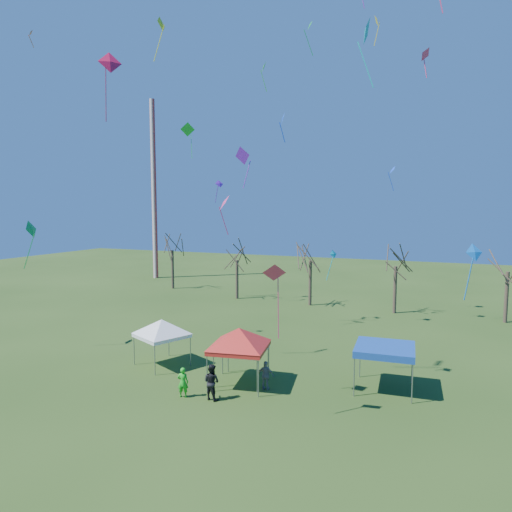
{
  "coord_description": "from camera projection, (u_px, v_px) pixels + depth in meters",
  "views": [
    {
      "loc": [
        10.23,
        -20.38,
        9.91
      ],
      "look_at": [
        0.51,
        3.0,
        7.27
      ],
      "focal_mm": 32.0,
      "sensor_mm": 36.0,
      "label": 1
    }
  ],
  "objects": [
    {
      "name": "ground",
      "position": [
        225.0,
        400.0,
        23.65
      ],
      "size": [
        140.0,
        140.0,
        0.0
      ],
      "primitive_type": "plane",
      "color": "#264215",
      "rests_on": "ground"
    },
    {
      "name": "radio_mast",
      "position": [
        154.0,
        190.0,
        64.27
      ],
      "size": [
        0.7,
        0.7,
        25.0
      ],
      "primitive_type": "cylinder",
      "color": "silver",
      "rests_on": "ground"
    },
    {
      "name": "tree_0",
      "position": [
        172.0,
        236.0,
        56.09
      ],
      "size": [
        3.83,
        3.83,
        8.44
      ],
      "color": "#3D2D21",
      "rests_on": "ground"
    },
    {
      "name": "tree_1",
      "position": [
        237.0,
        246.0,
        49.8
      ],
      "size": [
        3.42,
        3.42,
        7.54
      ],
      "color": "#3D2D21",
      "rests_on": "ground"
    },
    {
      "name": "tree_2",
      "position": [
        311.0,
        244.0,
        46.29
      ],
      "size": [
        3.71,
        3.71,
        8.18
      ],
      "color": "#3D2D21",
      "rests_on": "ground"
    },
    {
      "name": "tree_3",
      "position": [
        396.0,
        249.0,
        42.79
      ],
      "size": [
        3.59,
        3.59,
        7.91
      ],
      "color": "#3D2D21",
      "rests_on": "ground"
    },
    {
      "name": "tree_4",
      "position": [
        509.0,
        253.0,
        39.19
      ],
      "size": [
        3.58,
        3.58,
        7.89
      ],
      "color": "#3D2D21",
      "rests_on": "ground"
    },
    {
      "name": "tent_white_west",
      "position": [
        162.0,
        323.0,
        28.71
      ],
      "size": [
        3.63,
        3.63,
        3.41
      ],
      "rotation": [
        0.0,
        0.0,
        -0.43
      ],
      "color": "gray",
      "rests_on": "ground"
    },
    {
      "name": "tent_white_mid",
      "position": [
        242.0,
        336.0,
        25.94
      ],
      "size": [
        3.76,
        3.76,
        3.34
      ],
      "rotation": [
        0.0,
        0.0,
        0.13
      ],
      "color": "gray",
      "rests_on": "ground"
    },
    {
      "name": "tent_red",
      "position": [
        239.0,
        332.0,
        25.44
      ],
      "size": [
        4.23,
        4.23,
        3.79
      ],
      "rotation": [
        0.0,
        0.0,
        0.17
      ],
      "color": "gray",
      "rests_on": "ground"
    },
    {
      "name": "tent_blue",
      "position": [
        385.0,
        349.0,
        24.85
      ],
      "size": [
        3.32,
        3.32,
        2.45
      ],
      "rotation": [
        0.0,
        0.0,
        0.07
      ],
      "color": "gray",
      "rests_on": "ground"
    },
    {
      "name": "person_green",
      "position": [
        183.0,
        382.0,
        23.98
      ],
      "size": [
        0.67,
        0.54,
        1.6
      ],
      "primitive_type": "imported",
      "rotation": [
        0.0,
        0.0,
        3.44
      ],
      "color": "green",
      "rests_on": "ground"
    },
    {
      "name": "person_dark",
      "position": [
        212.0,
        382.0,
        23.69
      ],
      "size": [
        1.02,
        0.86,
        1.87
      ],
      "primitive_type": "imported",
      "rotation": [
        0.0,
        0.0,
        2.97
      ],
      "color": "black",
      "rests_on": "ground"
    },
    {
      "name": "person_grey",
      "position": [
        266.0,
        375.0,
        24.98
      ],
      "size": [
        0.97,
        0.47,
        1.59
      ],
      "primitive_type": "imported",
      "rotation": [
        0.0,
        0.0,
        3.23
      ],
      "color": "slate",
      "rests_on": "ground"
    },
    {
      "name": "kite_1",
      "position": [
        224.0,
        203.0,
        22.18
      ],
      "size": [
        0.93,
        1.04,
        2.0
      ],
      "rotation": [
        0.0,
        0.0,
        5.28
      ],
      "color": "#E2327D",
      "rests_on": "ground"
    },
    {
      "name": "kite_27",
      "position": [
        366.0,
        32.0,
        17.95
      ],
      "size": [
        0.7,
        1.09,
        2.65
      ],
      "rotation": [
        0.0,
        0.0,
        4.82
      ],
      "color": "#0BA2AC",
      "rests_on": "ground"
    },
    {
      "name": "kite_22",
      "position": [
        333.0,
        255.0,
        39.33
      ],
      "size": [
        0.93,
        0.99,
        2.69
      ],
      "rotation": [
        0.0,
        0.0,
        0.96
      ],
      "color": "#0DADC8",
      "rests_on": "ground"
    },
    {
      "name": "kite_5",
      "position": [
        274.0,
        273.0,
        20.82
      ],
      "size": [
        1.32,
        1.16,
        3.53
      ],
      "rotation": [
        0.0,
        0.0,
        3.59
      ],
      "color": "#CE2D5A",
      "rests_on": "ground"
    },
    {
      "name": "kite_15",
      "position": [
        425.0,
        55.0,
        27.46
      ],
      "size": [
        0.81,
        0.99,
        1.77
      ],
      "rotation": [
        0.0,
        0.0,
        4.33
      ],
      "color": "#E7336B",
      "rests_on": "ground"
    },
    {
      "name": "kite_11",
      "position": [
        243.0,
        156.0,
        35.83
      ],
      "size": [
        1.62,
        1.1,
        3.32
      ],
      "rotation": [
        0.0,
        0.0,
        2.82
      ],
      "color": "#6819B3",
      "rests_on": "ground"
    },
    {
      "name": "kite_20",
      "position": [
        31.0,
        34.0,
        30.53
      ],
      "size": [
        0.55,
        0.56,
        1.13
      ],
      "rotation": [
        0.0,
        0.0,
        5.47
      ],
      "color": "#E25F0B",
      "rests_on": "ground"
    },
    {
      "name": "kite_19",
      "position": [
        392.0,
        170.0,
        38.18
      ],
      "size": [
        0.78,
        0.92,
        2.1
      ],
      "rotation": [
        0.0,
        0.0,
        5.14
      ],
      "color": "blue",
      "rests_on": "ground"
    },
    {
      "name": "kite_17",
      "position": [
        474.0,
        253.0,
        24.77
      ],
      "size": [
        1.1,
        0.96,
        3.19
      ],
      "rotation": [
        0.0,
        0.0,
        0.61
      ],
      "color": "blue",
      "rests_on": "ground"
    },
    {
      "name": "kite_26",
      "position": [
        310.0,
        26.0,
        38.65
      ],
      "size": [
        1.02,
        1.1,
        2.77
      ],
      "rotation": [
        0.0,
        0.0,
        5.23
      ],
      "color": "green",
      "rests_on": "ground"
    },
    {
      "name": "kite_24",
      "position": [
        264.0,
        67.0,
        34.64
      ],
      "size": [
        0.68,
        0.93,
        2.22
      ],
      "rotation": [
        0.0,
        0.0,
        5.12
      ],
      "color": "green",
      "rests_on": "ground"
    },
    {
      "name": "kite_18",
      "position": [
        377.0,
        22.0,
        27.81
      ],
      "size": [
        0.44,
        0.77,
        1.89
      ],
      "rotation": [
        0.0,
        0.0,
        1.78
      ],
      "color": "yellow",
      "rests_on": "ground"
    },
    {
      "name": "kite_13",
      "position": [
        219.0,
        184.0,
        45.96
      ],
      "size": [
        0.98,
        1.07,
        2.32
      ],
      "rotation": [
        0.0,
        0.0,
        0.96
      ],
      "color": "#5419B2",
      "rests_on": "ground"
    },
    {
      "name": "kite_8",
      "position": [
        110.0,
        63.0,
        26.4
      ],
      "size": [
        1.31,
        1.38,
        4.03
      ],
      "rotation": [
        0.0,
        0.0,
        0.85
      ],
      "color": "#EA1643",
      "rests_on": "ground"
    },
    {
      "name": "kite_7",
      "position": [
        162.0,
        24.0,
        34.22
      ],
      "size": [
        0.97,
        1.19,
        3.42
      ],
      "rotation": [
        0.0,
        0.0,
        1.65
      ],
      "color": "yellow",
      "rests_on": "ground"
    },
    {
      "name": "kite_25",
      "position": [
        283.0,
        119.0,
        23.75
      ],
      "size": [
        0.5,
        0.73,
        1.56
      ],
      "rotation": [
        0.0,
        0.0,
        5.12
      ],
      "color": "blue",
      "rests_on": "ground"
    },
    {
      "name": "kite_14",
      "position": [
        32.0,
        229.0,
        31.5
      ],
      "size": [
        0.99,
        1.35,
        3.36
      ],
      "rotation": [
        0.0,
        0.0,
        1.87
      ],
      "color": "green",
      "rests_on": "ground"
    },
    {
      "name": "kite_2",
      "position": [
        188.0,
        130.0,
        46.25
      ],
      "size": [
        1.56,
        1.39,
        3.64
      ],
      "rotation": [
        0.0,
        0.0,
        3.78
      ],
      "color": "green",
      "rests_on": "ground"
    }
  ]
}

